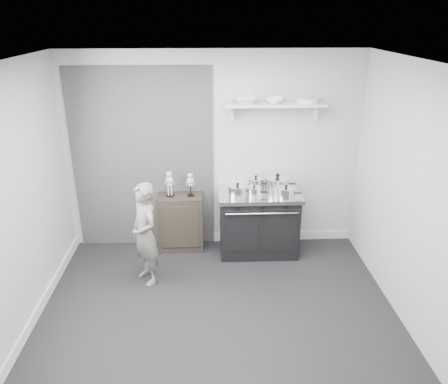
% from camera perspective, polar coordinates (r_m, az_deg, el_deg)
% --- Properties ---
extents(ground, '(4.00, 4.00, 0.00)m').
position_cam_1_polar(ground, '(4.98, -0.84, -16.25)').
color(ground, black).
rests_on(ground, ground).
extents(room_shell, '(4.02, 3.62, 2.71)m').
position_cam_1_polar(room_shell, '(4.30, -2.21, 2.37)').
color(room_shell, '#ABABA8').
rests_on(room_shell, ground).
extents(wall_shelf, '(1.30, 0.26, 0.24)m').
position_cam_1_polar(wall_shelf, '(5.74, 6.70, 11.18)').
color(wall_shelf, silver).
rests_on(wall_shelf, room_shell).
extents(stove, '(1.10, 0.69, 0.89)m').
position_cam_1_polar(stove, '(6.03, 4.51, -3.90)').
color(stove, black).
rests_on(stove, ground).
extents(side_cabinet, '(0.61, 0.36, 0.80)m').
position_cam_1_polar(side_cabinet, '(6.14, -5.66, -3.93)').
color(side_cabinet, black).
rests_on(side_cabinet, ground).
extents(child, '(0.52, 0.56, 1.29)m').
position_cam_1_polar(child, '(5.34, -10.26, -5.45)').
color(child, slate).
rests_on(child, ground).
extents(pot_front_left, '(0.33, 0.24, 0.19)m').
position_cam_1_polar(pot_front_left, '(5.69, 1.78, 0.17)').
color(pot_front_left, white).
rests_on(pot_front_left, stove).
extents(pot_back_left, '(0.32, 0.23, 0.20)m').
position_cam_1_polar(pot_back_left, '(5.94, 4.16, 1.16)').
color(pot_back_left, white).
rests_on(pot_back_left, stove).
extents(pot_back_right, '(0.42, 0.33, 0.23)m').
position_cam_1_polar(pot_back_right, '(5.94, 6.98, 1.12)').
color(pot_back_right, white).
rests_on(pot_back_right, stove).
extents(pot_front_right, '(0.31, 0.23, 0.18)m').
position_cam_1_polar(pot_front_right, '(5.69, 8.08, -0.08)').
color(pot_front_right, white).
rests_on(pot_front_right, stove).
extents(pot_front_center, '(0.27, 0.18, 0.16)m').
position_cam_1_polar(pot_front_center, '(5.70, 3.96, 0.05)').
color(pot_front_center, white).
rests_on(pot_front_center, stove).
extents(skeleton_full, '(0.11, 0.07, 0.41)m').
position_cam_1_polar(skeleton_full, '(5.91, -7.14, 1.31)').
color(skeleton_full, beige).
rests_on(skeleton_full, side_cabinet).
extents(skeleton_torso, '(0.10, 0.07, 0.37)m').
position_cam_1_polar(skeleton_torso, '(5.90, -4.42, 1.20)').
color(skeleton_torso, beige).
rests_on(skeleton_torso, side_cabinet).
extents(bowl_large, '(0.30, 0.30, 0.07)m').
position_cam_1_polar(bowl_large, '(5.68, 2.81, 11.88)').
color(bowl_large, white).
rests_on(bowl_large, wall_shelf).
extents(bowl_small, '(0.23, 0.23, 0.07)m').
position_cam_1_polar(bowl_small, '(5.72, 6.57, 11.83)').
color(bowl_small, white).
rests_on(bowl_small, wall_shelf).
extents(plate_stack, '(0.28, 0.28, 0.06)m').
position_cam_1_polar(plate_stack, '(5.81, 10.88, 11.68)').
color(plate_stack, silver).
rests_on(plate_stack, wall_shelf).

